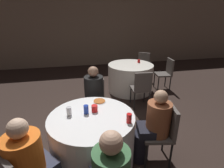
% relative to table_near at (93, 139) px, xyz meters
% --- Properties ---
extents(ground_plane, '(16.00, 16.00, 0.00)m').
position_rel_table_near_xyz_m(ground_plane, '(-0.03, 0.13, -0.38)').
color(ground_plane, '#332621').
extents(wall_back, '(16.00, 0.06, 2.80)m').
position_rel_table_near_xyz_m(wall_back, '(-0.03, 5.27, 1.02)').
color(wall_back, gray).
rests_on(wall_back, ground_plane).
extents(table_near, '(1.16, 1.16, 0.75)m').
position_rel_table_near_xyz_m(table_near, '(0.00, 0.00, 0.00)').
color(table_near, white).
rests_on(table_near, ground_plane).
extents(table_far, '(1.22, 1.22, 0.75)m').
position_rel_table_near_xyz_m(table_far, '(1.30, 2.35, 0.00)').
color(table_far, white).
rests_on(table_far, ground_plane).
extents(chair_near_east, '(0.47, 0.47, 0.88)m').
position_rel_table_near_xyz_m(chair_near_east, '(0.97, -0.18, 0.16)').
color(chair_near_east, '#59514C').
rests_on(chair_near_east, ground_plane).
extents(chair_near_north, '(0.45, 0.46, 0.88)m').
position_rel_table_near_xyz_m(chair_near_north, '(0.15, 0.98, 0.16)').
color(chair_near_north, '#59514C').
rests_on(chair_near_north, ground_plane).
extents(chair_far_south, '(0.43, 0.43, 0.88)m').
position_rel_table_near_xyz_m(chair_far_south, '(1.23, 1.33, 0.16)').
color(chair_far_south, '#59514C').
rests_on(chair_far_south, ground_plane).
extents(chair_far_northeast, '(0.56, 0.56, 0.88)m').
position_rel_table_near_xyz_m(chair_far_northeast, '(1.96, 3.12, 0.16)').
color(chair_far_northeast, '#59514C').
rests_on(chair_far_northeast, ground_plane).
extents(chair_far_east, '(0.44, 0.44, 0.88)m').
position_rel_table_near_xyz_m(chair_far_east, '(2.31, 2.24, 0.16)').
color(chair_far_east, '#59514C').
rests_on(chair_far_east, ground_plane).
extents(person_floral_shirt, '(0.50, 0.36, 1.11)m').
position_rel_table_near_xyz_m(person_floral_shirt, '(0.81, -0.15, 0.19)').
color(person_floral_shirt, black).
rests_on(person_floral_shirt, ground_plane).
extents(person_orange_shirt, '(0.49, 0.48, 1.16)m').
position_rel_table_near_xyz_m(person_orange_shirt, '(-0.65, -0.52, 0.22)').
color(person_orange_shirt, '#33384C').
rests_on(person_orange_shirt, ground_plane).
extents(person_black_shirt, '(0.37, 0.51, 1.18)m').
position_rel_table_near_xyz_m(person_black_shirt, '(0.12, 0.82, 0.22)').
color(person_black_shirt, '#4C4238').
rests_on(person_black_shirt, ground_plane).
extents(pizza_plate_near, '(0.20, 0.20, 0.02)m').
position_rel_table_near_xyz_m(pizza_plate_near, '(0.16, 0.39, 0.39)').
color(pizza_plate_near, white).
rests_on(pizza_plate_near, table_near).
extents(soda_can_silver, '(0.07, 0.07, 0.12)m').
position_rel_table_near_xyz_m(soda_can_silver, '(-0.29, 0.08, 0.44)').
color(soda_can_silver, silver).
rests_on(soda_can_silver, table_near).
extents(soda_can_blue, '(0.07, 0.07, 0.12)m').
position_rel_table_near_xyz_m(soda_can_blue, '(-0.06, 0.08, 0.44)').
color(soda_can_blue, '#1E38A5').
rests_on(soda_can_blue, table_near).
extents(soda_can_red, '(0.07, 0.07, 0.12)m').
position_rel_table_near_xyz_m(soda_can_red, '(0.44, -0.24, 0.44)').
color(soda_can_red, red).
rests_on(soda_can_red, table_near).
extents(cup_near, '(0.08, 0.08, 0.10)m').
position_rel_table_near_xyz_m(cup_near, '(0.06, 0.11, 0.42)').
color(cup_near, red).
rests_on(cup_near, table_near).
extents(cup_far, '(0.07, 0.07, 0.09)m').
position_rel_table_near_xyz_m(cup_far, '(1.57, 2.49, 0.42)').
color(cup_far, red).
rests_on(cup_far, table_far).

